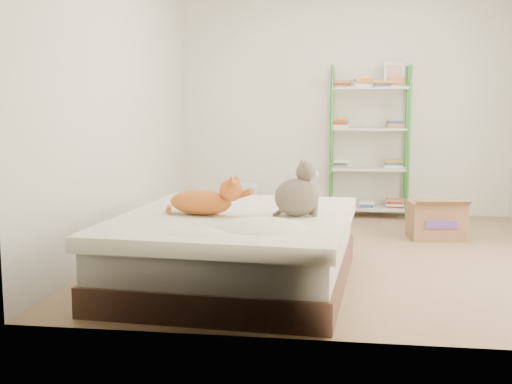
% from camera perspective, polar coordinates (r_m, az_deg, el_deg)
% --- Properties ---
extents(room, '(3.81, 4.21, 2.61)m').
position_cam_1_polar(room, '(5.45, 7.60, 8.04)').
color(room, '#A77858').
rests_on(room, ground).
extents(bed, '(1.70, 2.07, 0.50)m').
position_cam_1_polar(bed, '(4.58, -1.77, -5.06)').
color(bed, brown).
rests_on(bed, ground).
extents(orange_cat, '(0.59, 0.39, 0.22)m').
position_cam_1_polar(orange_cat, '(4.50, -4.95, -0.64)').
color(orange_cat, orange).
rests_on(orange_cat, bed).
extents(grey_cat, '(0.41, 0.37, 0.38)m').
position_cam_1_polar(grey_cat, '(4.42, 3.64, 0.27)').
color(grey_cat, '#746755').
rests_on(grey_cat, bed).
extents(shelf_unit, '(0.88, 0.36, 1.74)m').
position_cam_1_polar(shelf_unit, '(7.34, 10.06, 4.41)').
color(shelf_unit, '#338634').
rests_on(shelf_unit, ground).
extents(cardboard_box, '(0.54, 0.53, 0.40)m').
position_cam_1_polar(cardboard_box, '(6.36, 15.70, -2.40)').
color(cardboard_box, '#9D714B').
rests_on(cardboard_box, ground).
extents(white_bin, '(0.33, 0.30, 0.35)m').
position_cam_1_polar(white_bin, '(7.47, -1.05, -0.65)').
color(white_bin, white).
rests_on(white_bin, ground).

